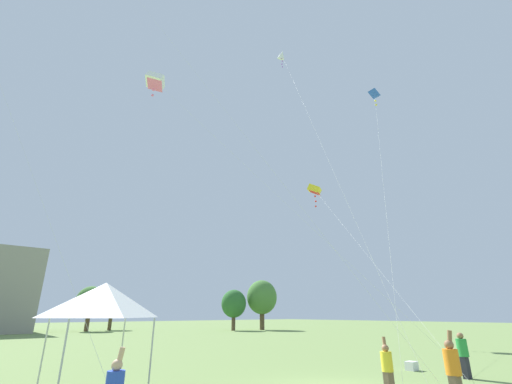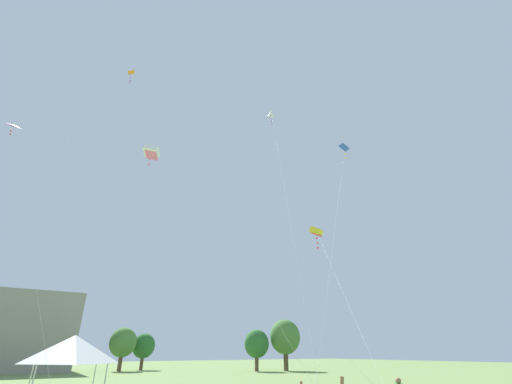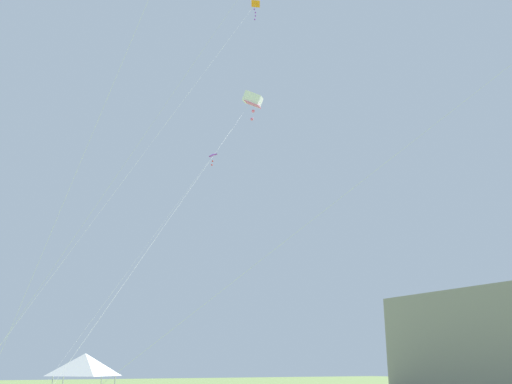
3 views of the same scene
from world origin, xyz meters
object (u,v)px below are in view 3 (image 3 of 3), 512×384
kite_purple_delta_2 (211,158)px  kite_orange_delta_1 (251,10)px  kite_white_box_3 (253,100)px  festival_tent (85,365)px

kite_purple_delta_2 → kite_orange_delta_1: bearing=-4.9°
kite_orange_delta_1 → kite_white_box_3: bearing=-26.6°
festival_tent → kite_white_box_3: kite_white_box_3 is taller
festival_tent → kite_purple_delta_2: (-5.68, 9.05, 14.17)m
kite_purple_delta_2 → kite_white_box_3: 9.43m
festival_tent → kite_purple_delta_2: 17.75m
kite_purple_delta_2 → kite_white_box_3: bearing=-10.7°
kite_orange_delta_1 → kite_purple_delta_2: (-6.96, 0.60, -7.83)m
festival_tent → kite_white_box_3: bearing=63.8°
kite_orange_delta_1 → kite_purple_delta_2: bearing=175.1°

